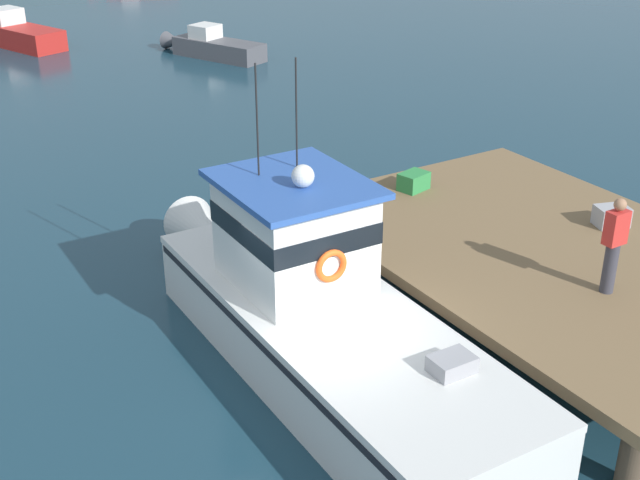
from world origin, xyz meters
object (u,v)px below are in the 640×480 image
Objects in this scene: crate_single_by_cleat at (612,216)px; deckhand_by_the_boat at (614,244)px; main_fishing_boat at (315,309)px; moored_boat_off_the_point at (212,46)px; crate_single_far at (414,181)px; moored_boat_far_right at (13,33)px.

crate_single_by_cleat is 2.81m from deckhand_by_the_boat.
main_fishing_boat is 2.03× the size of moored_boat_off_the_point.
main_fishing_boat is at bearing 150.96° from deckhand_by_the_boat.
crate_single_far is 0.12× the size of moored_boat_off_the_point.
main_fishing_boat is 6.03× the size of deckhand_by_the_boat.
crate_single_far is (-2.08, 3.42, -0.01)m from crate_single_by_cleat.
crate_single_by_cleat is 27.91m from moored_boat_far_right.
deckhand_by_the_boat is 23.23m from moored_boat_off_the_point.
crate_single_by_cleat is 4.00m from crate_single_far.
moored_boat_off_the_point is at bearing 78.34° from crate_single_far.
moored_boat_far_right is at bearing 99.47° from crate_single_by_cleat.
crate_single_far is at bearing 121.30° from crate_single_by_cleat.
deckhand_by_the_boat is at bearing -29.04° from main_fishing_boat.
crate_single_by_cleat reaches higher than moored_boat_off_the_point.
main_fishing_boat is 6.28m from crate_single_by_cleat.
crate_single_far is 0.10× the size of moored_boat_far_right.
deckhand_by_the_boat reaches higher than crate_single_far.
crate_single_far is 0.37× the size of deckhand_by_the_boat.
crate_single_by_cleat is at bearing 39.57° from deckhand_by_the_boat.
moored_boat_off_the_point is at bearing 69.17° from main_fishing_boat.
main_fishing_boat reaches higher than moored_boat_off_the_point.
deckhand_by_the_boat reaches higher than moored_boat_far_right.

